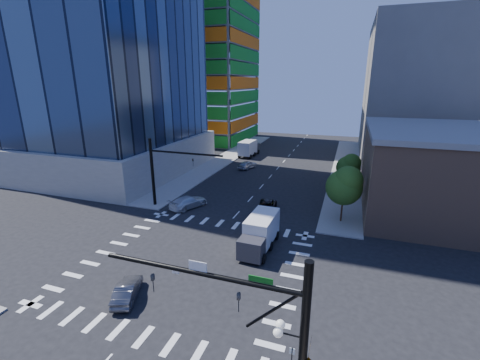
% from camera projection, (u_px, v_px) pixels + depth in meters
% --- Properties ---
extents(ground, '(160.00, 160.00, 0.00)m').
position_uv_depth(ground, '(193.00, 264.00, 29.47)').
color(ground, black).
rests_on(ground, ground).
extents(road_markings, '(20.00, 20.00, 0.01)m').
position_uv_depth(road_markings, '(193.00, 264.00, 29.47)').
color(road_markings, silver).
rests_on(road_markings, ground).
extents(sidewalk_ne, '(5.00, 60.00, 0.15)m').
position_uv_depth(sidewalk_ne, '(346.00, 168.00, 61.73)').
color(sidewalk_ne, gray).
rests_on(sidewalk_ne, ground).
extents(sidewalk_nw, '(5.00, 60.00, 0.15)m').
position_uv_depth(sidewalk_nw, '(225.00, 159.00, 69.49)').
color(sidewalk_nw, gray).
rests_on(sidewalk_nw, ground).
extents(construction_building, '(25.16, 34.50, 70.60)m').
position_uv_depth(construction_building, '(202.00, 49.00, 86.74)').
color(construction_building, gray).
rests_on(construction_building, ground).
extents(commercial_building, '(20.50, 22.50, 10.60)m').
position_uv_depth(commercial_building, '(451.00, 171.00, 40.04)').
color(commercial_building, '#8D6A52').
rests_on(commercial_building, ground).
extents(bg_building_ne, '(24.00, 30.00, 28.00)m').
position_uv_depth(bg_building_ne, '(427.00, 92.00, 66.71)').
color(bg_building_ne, slate).
rests_on(bg_building_ne, ground).
extents(signal_mast_se, '(10.51, 2.48, 9.00)m').
position_uv_depth(signal_mast_se, '(283.00, 339.00, 14.31)').
color(signal_mast_se, black).
rests_on(signal_mast_se, sidewalk_se).
extents(signal_mast_nw, '(10.20, 0.40, 9.00)m').
position_uv_depth(signal_mast_nw, '(162.00, 167.00, 41.36)').
color(signal_mast_nw, black).
rests_on(signal_mast_nw, sidewalk_nw).
extents(tree_south, '(4.16, 4.16, 6.82)m').
position_uv_depth(tree_south, '(345.00, 185.00, 36.74)').
color(tree_south, '#382316').
rests_on(tree_south, sidewalk_ne).
extents(tree_north, '(3.54, 3.52, 5.78)m').
position_uv_depth(tree_north, '(349.00, 166.00, 47.71)').
color(tree_north, '#382316').
rests_on(tree_north, sidewalk_ne).
extents(no_parking_sign, '(0.30, 0.06, 2.20)m').
position_uv_depth(no_parking_sign, '(292.00, 360.00, 17.60)').
color(no_parking_sign, black).
rests_on(no_parking_sign, ground).
extents(car_nb_far, '(2.70, 5.02, 1.34)m').
position_uv_depth(car_nb_far, '(267.00, 207.00, 41.11)').
color(car_nb_far, black).
rests_on(car_nb_far, ground).
extents(car_sb_near, '(4.19, 5.84, 1.57)m').
position_uv_depth(car_sb_near, '(188.00, 202.00, 42.46)').
color(car_sb_near, white).
rests_on(car_sb_near, ground).
extents(car_sb_mid, '(3.10, 4.84, 1.53)m').
position_uv_depth(car_sb_mid, '(247.00, 165.00, 61.58)').
color(car_sb_mid, silver).
rests_on(car_sb_mid, ground).
extents(car_sb_cross, '(2.84, 4.34, 1.35)m').
position_uv_depth(car_sb_cross, '(127.00, 290.00, 24.64)').
color(car_sb_cross, '#494A4E').
rests_on(car_sb_cross, ground).
extents(box_truck_near, '(2.81, 6.26, 3.25)m').
position_uv_depth(box_truck_near, '(259.00, 236.00, 31.64)').
color(box_truck_near, black).
rests_on(box_truck_near, ground).
extents(box_truck_far, '(3.19, 6.90, 3.55)m').
position_uv_depth(box_truck_far, '(249.00, 149.00, 72.01)').
color(box_truck_far, black).
rests_on(box_truck_far, ground).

